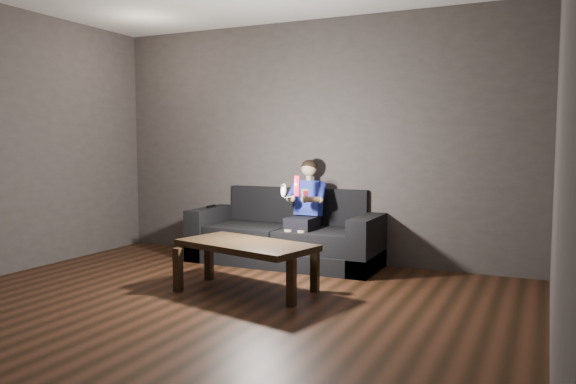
% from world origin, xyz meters
% --- Properties ---
extents(floor, '(5.00, 5.00, 0.00)m').
position_xyz_m(floor, '(0.00, 0.00, 0.00)').
color(floor, black).
rests_on(floor, ground).
extents(back_wall, '(5.00, 0.04, 2.70)m').
position_xyz_m(back_wall, '(0.00, 2.50, 1.35)').
color(back_wall, '#35302E').
rests_on(back_wall, ground).
extents(right_wall, '(0.04, 5.00, 2.70)m').
position_xyz_m(right_wall, '(2.50, 0.00, 1.35)').
color(right_wall, '#35302E').
rests_on(right_wall, ground).
extents(sofa, '(2.11, 0.91, 0.82)m').
position_xyz_m(sofa, '(-0.17, 2.22, 0.27)').
color(sofa, black).
rests_on(sofa, floor).
extents(child, '(0.43, 0.52, 1.04)m').
position_xyz_m(child, '(0.07, 2.16, 0.68)').
color(child, black).
rests_on(child, sofa).
extents(wii_remote_red, '(0.07, 0.09, 0.21)m').
position_xyz_m(wii_remote_red, '(0.15, 1.75, 0.89)').
color(wii_remote_red, red).
rests_on(wii_remote_red, child).
extents(nunchuk_white, '(0.07, 0.10, 0.15)m').
position_xyz_m(nunchuk_white, '(0.00, 1.76, 0.85)').
color(nunchuk_white, silver).
rests_on(nunchuk_white, child).
extents(wii_remote_black, '(0.05, 0.15, 0.03)m').
position_xyz_m(wii_remote_black, '(-1.12, 2.14, 0.59)').
color(wii_remote_black, black).
rests_on(wii_remote_black, sofa).
extents(coffee_table, '(1.34, 0.89, 0.45)m').
position_xyz_m(coffee_table, '(0.03, 0.92, 0.39)').
color(coffee_table, black).
rests_on(coffee_table, floor).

